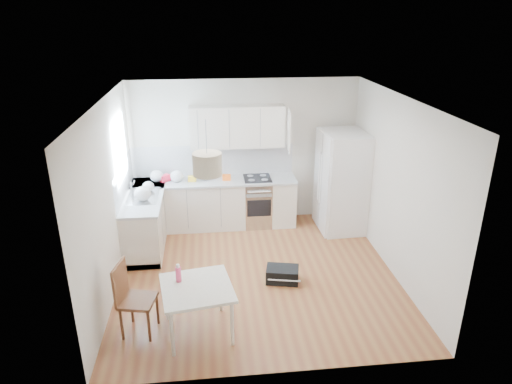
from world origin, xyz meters
The scene contains 29 objects.
floor centered at (0.00, 0.00, 0.00)m, with size 4.20×4.20×0.00m, color brown.
ceiling centered at (0.00, 0.00, 2.70)m, with size 4.20×4.20×0.00m, color white.
wall_back centered at (0.00, 2.10, 1.35)m, with size 4.20×4.20×0.00m, color beige.
wall_left centered at (-2.10, 0.00, 1.35)m, with size 4.20×4.20×0.00m, color beige.
wall_right centered at (2.10, 0.00, 1.35)m, with size 4.20×4.20×0.00m, color beige.
window_glassblock centered at (-2.09, 1.15, 1.75)m, with size 0.02×1.00×1.00m, color #BFE0F9.
cabinets_back centered at (-0.60, 1.80, 0.44)m, with size 3.00×0.60×0.88m, color silver.
cabinets_left centered at (-1.80, 1.20, 0.44)m, with size 0.60×1.80×0.88m, color silver.
counter_back centered at (-0.60, 1.80, 0.90)m, with size 3.02×0.64×0.04m, color #A9ACAE.
counter_left centered at (-1.80, 1.20, 0.90)m, with size 0.64×1.82×0.04m, color #A9ACAE.
backsplash_back centered at (-0.60, 2.09, 1.21)m, with size 3.00×0.01×0.58m, color white.
backsplash_left centered at (-2.09, 1.20, 1.21)m, with size 0.01×1.80×0.58m, color white.
upper_cabinets centered at (-0.15, 1.94, 1.88)m, with size 1.70×0.32×0.75m, color silver.
range_oven centered at (0.20, 1.80, 0.44)m, with size 0.50×0.61×0.88m, color #B7B9BC, non-canonical shape.
sink centered at (-1.80, 1.15, 0.92)m, with size 0.50×0.80×0.16m, color #B7B9BC, non-canonical shape.
refrigerator centered at (1.72, 1.47, 0.92)m, with size 0.88×0.92×1.84m, color white, non-canonical shape.
dining_table centered at (-0.90, -1.28, 0.60)m, with size 0.98×0.98×0.67m.
dining_chair centered at (-1.63, -1.19, 0.49)m, with size 0.41×0.41×0.97m, color #502B18, non-canonical shape.
drink_bottle centered at (-1.12, -1.13, 0.79)m, with size 0.07×0.07×0.24m, color #F54477.
gym_bag centered at (0.35, -0.24, 0.11)m, with size 0.48×0.32×0.22m, color black.
pendant_lamp centered at (-0.70, -1.09, 2.18)m, with size 0.34×0.34×0.26m, color #C0AD94.
grocery_bag_a centered at (-1.63, 1.82, 1.03)m, with size 0.24×0.21×0.22m, color silver.
grocery_bag_b centered at (-1.27, 1.79, 1.03)m, with size 0.24×0.20×0.21m, color silver.
grocery_bag_c centered at (-0.76, 1.81, 1.03)m, with size 0.25×0.21×0.22m, color silver.
grocery_bag_d centered at (-1.73, 1.37, 1.01)m, with size 0.20×0.17×0.18m, color silver.
grocery_bag_e centered at (-1.78, 0.95, 1.04)m, with size 0.27×0.23×0.24m, color silver.
snack_orange centered at (-0.37, 1.77, 0.97)m, with size 0.15×0.09×0.10m, color orange.
snack_yellow centered at (-1.00, 1.79, 0.97)m, with size 0.14×0.09×0.10m, color gold.
snack_red centered at (-1.49, 1.84, 0.98)m, with size 0.18×0.11×0.12m, color red.
Camera 1 is at (-0.69, -6.08, 3.82)m, focal length 32.00 mm.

